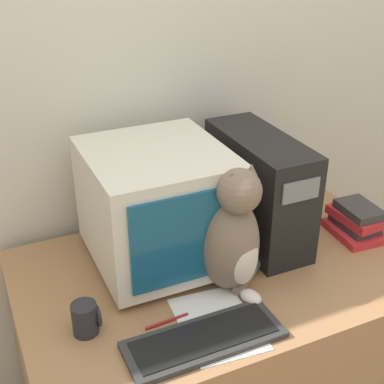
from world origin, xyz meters
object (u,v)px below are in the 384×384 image
Objects in this scene: crt_monitor at (158,206)px; keyboard at (204,339)px; cat at (232,237)px; book_stack at (356,221)px; computer_tower at (258,189)px; mug at (86,318)px; pen at (167,321)px.

crt_monitor is 1.05× the size of keyboard.
cat reaches higher than book_stack.
computer_tower is 4.96× the size of mug.
book_stack is at bearing 20.22° from keyboard.
keyboard is 0.13m from pen.
computer_tower is at bearing 32.38° from pen.
crt_monitor reaches higher than keyboard.
mug is at bearing 148.22° from keyboard.
crt_monitor is at bearing 168.14° from book_stack.
cat is (-0.22, -0.23, -0.01)m from computer_tower.
cat is 0.58m from book_stack.
keyboard is 0.32m from cat.
crt_monitor reaches higher than computer_tower.
pen is at bearing -179.16° from cat.
cat is at bearing -57.75° from crt_monitor.
cat is at bearing 16.45° from pen.
cat is 0.31m from pen.
computer_tower reaches higher than mug.
mug reaches higher than pen.
mug is (-0.46, -0.01, -0.14)m from cat.
pen is 1.38× the size of mug.
crt_monitor is 0.74m from book_stack.
crt_monitor is at bearing 85.26° from keyboard.
computer_tower is 0.61m from keyboard.
computer_tower is at bearing 157.38° from book_stack.
mug is (-0.69, -0.24, -0.14)m from computer_tower.
cat is at bearing 45.88° from keyboard.
pen is at bearing -107.72° from crt_monitor.
pen is (-0.06, 0.12, -0.01)m from keyboard.
crt_monitor reaches higher than pen.
computer_tower is 0.59m from pen.
crt_monitor is 0.97× the size of computer_tower.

